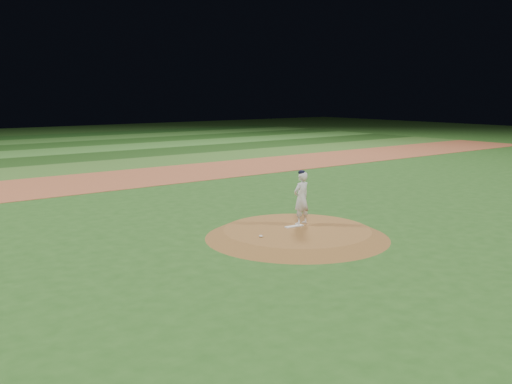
% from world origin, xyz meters
% --- Properties ---
extents(ground, '(120.00, 120.00, 0.00)m').
position_xyz_m(ground, '(0.00, 0.00, 0.00)').
color(ground, '#25531B').
rests_on(ground, ground).
extents(infield_dirt_band, '(70.00, 6.00, 0.02)m').
position_xyz_m(infield_dirt_band, '(0.00, 14.00, 0.01)').
color(infield_dirt_band, '#A05231').
rests_on(infield_dirt_band, ground).
extents(outfield_stripe_0, '(70.00, 5.00, 0.02)m').
position_xyz_m(outfield_stripe_0, '(0.00, 19.50, 0.01)').
color(outfield_stripe_0, '#3A6825').
rests_on(outfield_stripe_0, ground).
extents(outfield_stripe_1, '(70.00, 5.00, 0.02)m').
position_xyz_m(outfield_stripe_1, '(0.00, 24.50, 0.01)').
color(outfield_stripe_1, '#1B4014').
rests_on(outfield_stripe_1, ground).
extents(outfield_stripe_2, '(70.00, 5.00, 0.02)m').
position_xyz_m(outfield_stripe_2, '(0.00, 29.50, 0.01)').
color(outfield_stripe_2, '#3B7A2C').
rests_on(outfield_stripe_2, ground).
extents(pitchers_mound, '(5.50, 5.50, 0.25)m').
position_xyz_m(pitchers_mound, '(0.00, 0.00, 0.12)').
color(pitchers_mound, brown).
rests_on(pitchers_mound, ground).
extents(pitching_rubber, '(0.63, 0.21, 0.03)m').
position_xyz_m(pitching_rubber, '(0.14, 0.28, 0.27)').
color(pitching_rubber, silver).
rests_on(pitching_rubber, pitchers_mound).
extents(rosin_bag, '(0.11, 0.11, 0.06)m').
position_xyz_m(rosin_bag, '(-1.45, -0.09, 0.28)').
color(rosin_bag, silver).
rests_on(rosin_bag, pitchers_mound).
extents(pitcher_on_mound, '(0.64, 0.46, 1.70)m').
position_xyz_m(pitcher_on_mound, '(0.52, 0.40, 1.09)').
color(pitcher_on_mound, silver).
rests_on(pitcher_on_mound, pitchers_mound).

